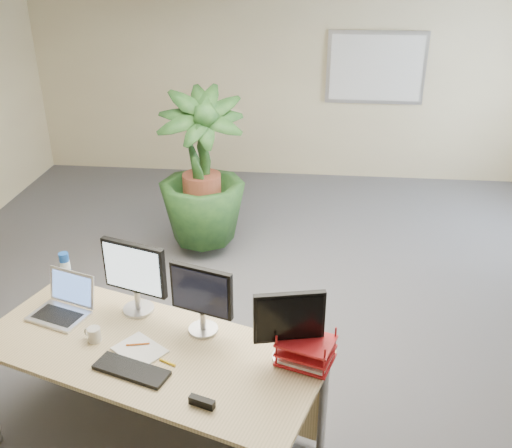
# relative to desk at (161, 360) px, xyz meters

# --- Properties ---
(floor) EXTENTS (8.00, 8.00, 0.00)m
(floor) POSITION_rel_desk_xyz_m (0.50, 1.02, -0.64)
(floor) COLOR #4B4A50
(floor) RESTS_ON ground
(back_wall) EXTENTS (7.00, 0.04, 2.70)m
(back_wall) POSITION_rel_desk_xyz_m (0.50, 5.02, 0.71)
(back_wall) COLOR #C1AF89
(back_wall) RESTS_ON floor
(ceiling) EXTENTS (7.00, 8.00, 0.02)m
(ceiling) POSITION_rel_desk_xyz_m (0.50, 1.02, 2.06)
(ceiling) COLOR silver
(ceiling) RESTS_ON back_wall
(whiteboard) EXTENTS (1.30, 0.04, 0.95)m
(whiteboard) POSITION_rel_desk_xyz_m (1.70, 4.99, 0.91)
(whiteboard) COLOR #B4B5BA
(whiteboard) RESTS_ON back_wall
(desk) EXTENTS (2.29, 1.50, 0.81)m
(desk) POSITION_rel_desk_xyz_m (0.00, 0.00, 0.00)
(desk) COLOR tan
(desk) RESTS_ON floor
(floor_plant) EXTENTS (1.00, 1.00, 1.50)m
(floor_plant) POSITION_rel_desk_xyz_m (-0.22, 2.60, 0.11)
(floor_plant) COLOR #133416
(floor_plant) RESTS_ON floor
(monitor_left) EXTENTS (0.45, 0.21, 0.51)m
(monitor_left) POSITION_rel_desk_xyz_m (-0.21, 0.27, 0.47)
(monitor_left) COLOR #BBBBC0
(monitor_left) RESTS_ON desk
(monitor_right) EXTENTS (0.41, 0.19, 0.46)m
(monitor_right) POSITION_rel_desk_xyz_m (0.27, 0.10, 0.44)
(monitor_right) COLOR #BBBBC0
(monitor_right) RESTS_ON desk
(monitor_dark) EXTENTS (0.41, 0.19, 0.46)m
(monitor_dark) POSITION_rel_desk_xyz_m (0.82, -0.12, 0.44)
(monitor_dark) COLOR #BBBBC0
(monitor_dark) RESTS_ON desk
(laptop) EXTENTS (0.44, 0.41, 0.26)m
(laptop) POSITION_rel_desk_xyz_m (-0.69, 0.20, 0.24)
(laptop) COLOR silver
(laptop) RESTS_ON desk
(keyboard) EXTENTS (0.47, 0.28, 0.02)m
(keyboard) POSITION_rel_desk_xyz_m (-0.07, -0.33, 0.19)
(keyboard) COLOR black
(keyboard) RESTS_ON desk
(coffee_mug) EXTENTS (0.12, 0.08, 0.09)m
(coffee_mug) POSITION_rel_desk_xyz_m (-0.39, -0.07, 0.22)
(coffee_mug) COLOR silver
(coffee_mug) RESTS_ON desk
(spiral_notebook) EXTENTS (0.37, 0.35, 0.01)m
(spiral_notebook) POSITION_rel_desk_xyz_m (-0.08, -0.14, 0.18)
(spiral_notebook) COLOR white
(spiral_notebook) RESTS_ON desk
(orange_pen) EXTENTS (0.14, 0.04, 0.01)m
(orange_pen) POSITION_rel_desk_xyz_m (-0.10, -0.10, 0.19)
(orange_pen) COLOR #D55E17
(orange_pen) RESTS_ON spiral_notebook
(yellow_highlighter) EXTENTS (0.11, 0.06, 0.01)m
(yellow_highlighter) POSITION_rel_desk_xyz_m (0.12, -0.24, 0.18)
(yellow_highlighter) COLOR yellow
(yellow_highlighter) RESTS_ON desk
(water_bottle) EXTENTS (0.07, 0.07, 0.29)m
(water_bottle) POSITION_rel_desk_xyz_m (-0.78, 0.49, 0.31)
(water_bottle) COLOR white
(water_bottle) RESTS_ON desk
(letter_tray) EXTENTS (0.37, 0.32, 0.15)m
(letter_tray) POSITION_rel_desk_xyz_m (0.92, -0.14, 0.24)
(letter_tray) COLOR #AC1519
(letter_tray) RESTS_ON desk
(stapler) EXTENTS (0.15, 0.08, 0.05)m
(stapler) POSITION_rel_desk_xyz_m (0.38, -0.55, 0.20)
(stapler) COLOR black
(stapler) RESTS_ON desk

